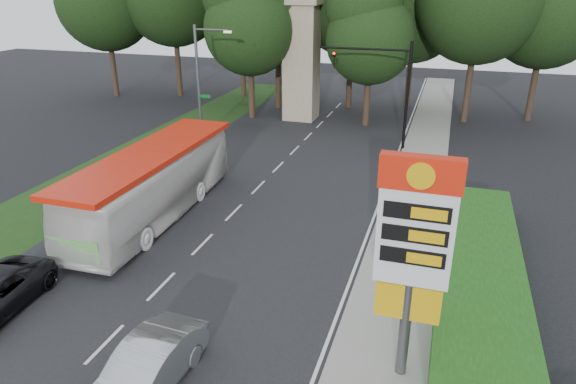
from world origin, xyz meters
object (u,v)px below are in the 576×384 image
(gas_station_pylon, at_px, (414,242))
(monument, at_px, (302,56))
(streetlight_signs, at_px, (201,78))
(transit_bus, at_px, (153,185))
(traffic_signal_mast, at_px, (388,80))
(sedan_silver, at_px, (146,370))

(gas_station_pylon, bearing_deg, monument, 111.80)
(gas_station_pylon, relative_size, streetlight_signs, 0.86)
(streetlight_signs, xyz_separation_m, transit_bus, (3.49, -12.50, -2.76))
(monument, bearing_deg, traffic_signal_mast, -38.00)
(gas_station_pylon, distance_m, traffic_signal_mast, 22.29)
(streetlight_signs, bearing_deg, transit_bus, -74.41)
(traffic_signal_mast, relative_size, monument, 0.72)
(gas_station_pylon, height_order, streetlight_signs, streetlight_signs)
(streetlight_signs, distance_m, sedan_silver, 24.96)
(streetlight_signs, height_order, transit_bus, streetlight_signs)
(traffic_signal_mast, distance_m, sedan_silver, 25.34)
(gas_station_pylon, height_order, traffic_signal_mast, traffic_signal_mast)
(monument, bearing_deg, streetlight_signs, -121.97)
(traffic_signal_mast, bearing_deg, sedan_silver, -97.50)
(traffic_signal_mast, xyz_separation_m, monument, (-7.68, 6.00, 0.43))
(streetlight_signs, distance_m, monument, 9.44)
(gas_station_pylon, height_order, sedan_silver, gas_station_pylon)
(traffic_signal_mast, xyz_separation_m, transit_bus, (-9.18, -14.49, -3.00))
(streetlight_signs, relative_size, monument, 0.80)
(streetlight_signs, bearing_deg, gas_station_pylon, -51.04)
(traffic_signal_mast, bearing_deg, streetlight_signs, -171.08)
(traffic_signal_mast, distance_m, monument, 9.76)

